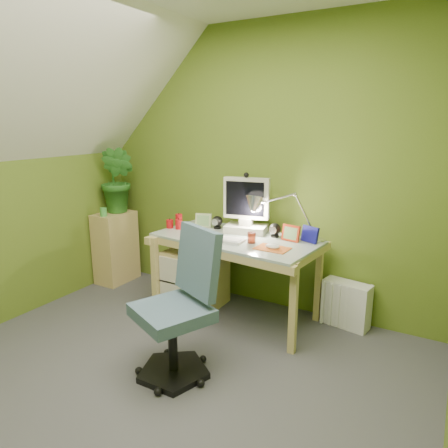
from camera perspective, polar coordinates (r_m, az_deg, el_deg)
The scene contains 21 objects.
floor at distance 2.73m, azimuth -11.41°, elevation -22.36°, with size 3.20×3.20×0.01m, color #49494E.
wall_back at distance 3.57m, azimuth 4.86°, elevation 7.50°, with size 3.20×0.01×2.40m, color #5D7624.
slope_ceiling at distance 2.99m, azimuth -28.54°, elevation 17.12°, with size 1.10×3.20×1.10m, color white.
desk at distance 3.43m, azimuth 1.61°, elevation -7.45°, with size 1.30×0.65×0.70m, color tan, non-canonical shape.
monitor at distance 3.41m, azimuth 3.13°, elevation 3.37°, with size 0.40×0.23×0.55m, color beige, non-canonical shape.
speaker_left at distance 3.56m, azimuth -0.93°, elevation 0.24°, with size 0.09×0.09×0.11m, color black, non-canonical shape.
speaker_right at distance 3.33m, azimuth 7.07°, elevation -0.86°, with size 0.09×0.09×0.11m, color black, non-canonical shape.
keyboard at distance 3.23m, azimuth -0.78°, elevation -2.05°, with size 0.42×0.13×0.02m, color silver.
mousepad at distance 3.03m, azimuth 6.72°, elevation -3.38°, with size 0.24×0.17×0.01m, color #C55A1E.
mouse at distance 3.03m, azimuth 6.73°, elevation -3.10°, with size 0.11×0.07×0.04m, color white.
amber_tumbler at distance 3.15m, azimuth 3.85°, elevation -1.90°, with size 0.06×0.06×0.08m, color maroon.
candle_cluster at distance 3.62m, azimuth -6.64°, elevation 0.38°, with size 0.15×0.13×0.11m, color #B81014, non-canonical shape.
photo_frame_red at distance 3.23m, azimuth 9.24°, elevation -1.25°, with size 0.15×0.02×0.13m, color red.
photo_frame_blue at distance 3.23m, azimuth 11.82°, elevation -1.41°, with size 0.15×0.02×0.13m, color navy.
photo_frame_green at distance 3.61m, azimuth -2.87°, elevation 0.51°, with size 0.14×0.02×0.12m, color #A7B87E.
desk_lamp at distance 3.23m, azimuth 10.27°, elevation 2.52°, with size 0.51×0.22×0.55m, color #B7B6BB, non-canonical shape.
side_ledge at distance 4.34m, azimuth -14.75°, elevation -3.13°, with size 0.27×0.41×0.71m, color tan.
potted_plant at distance 4.20m, azimuth -14.47°, elevation 5.90°, with size 0.36×0.29×0.65m, color #2B6A23.
green_cup at distance 4.12m, azimuth -16.36°, elevation 1.62°, with size 0.07×0.07×0.08m, color green.
task_chair at distance 2.66m, azimuth -7.26°, elevation -11.91°, with size 0.49×0.49×0.89m, color #445D6F, non-canonical shape.
radiator at distance 3.49m, azimuth 16.56°, elevation -10.61°, with size 0.37×0.15×0.37m, color silver.
Camera 1 is at (1.51, -1.61, 1.61)m, focal length 33.00 mm.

